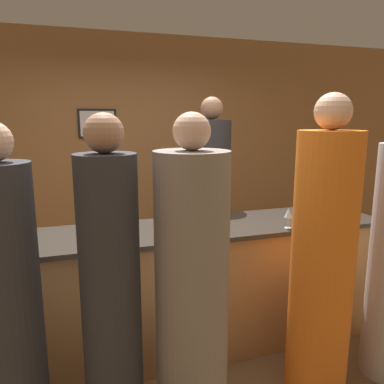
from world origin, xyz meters
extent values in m
plane|color=brown|center=(0.00, 0.00, 0.00)|extent=(14.00, 14.00, 0.00)
cube|color=olive|center=(0.00, 2.02, 1.40)|extent=(8.00, 0.06, 2.80)
cube|color=black|center=(-0.31, 1.98, 1.75)|extent=(0.44, 0.02, 0.34)
cube|color=silver|center=(-0.31, 1.97, 1.75)|extent=(0.39, 0.00, 0.29)
cube|color=#B27F4C|center=(0.00, 0.00, 0.48)|extent=(3.49, 0.61, 0.97)
cube|color=#332D28|center=(0.00, 0.00, 0.98)|extent=(3.55, 0.67, 0.03)
cylinder|color=#2D2D33|center=(0.66, 0.73, 0.90)|extent=(0.37, 0.37, 1.80)
sphere|color=#A37556|center=(0.66, 0.73, 1.90)|extent=(0.21, 0.21, 0.21)
cylinder|color=orange|center=(0.88, -0.71, 0.87)|extent=(0.40, 0.40, 1.74)
sphere|color=tan|center=(0.88, -0.71, 1.85)|extent=(0.22, 0.22, 0.22)
cylinder|color=#2D2D33|center=(-0.45, -0.76, 0.82)|extent=(0.31, 0.31, 1.64)
sphere|color=#A37556|center=(-0.45, -0.76, 1.74)|extent=(0.20, 0.20, 0.20)
cylinder|color=#2D2D33|center=(-0.95, -0.68, 0.80)|extent=(0.33, 0.33, 1.61)
cylinder|color=gray|center=(-0.03, -0.82, 0.83)|extent=(0.40, 0.40, 1.65)
sphere|color=tan|center=(-0.03, -0.82, 1.75)|extent=(0.19, 0.19, 0.19)
cylinder|color=silver|center=(0.39, 0.21, 1.10)|extent=(0.21, 0.21, 0.20)
cylinder|color=silver|center=(1.38, 0.02, 1.00)|extent=(0.05, 0.05, 0.00)
cylinder|color=silver|center=(1.38, 0.02, 1.04)|extent=(0.01, 0.01, 0.08)
cone|color=silver|center=(1.38, 0.02, 1.12)|extent=(0.07, 0.07, 0.07)
cylinder|color=silver|center=(0.90, -0.25, 1.00)|extent=(0.05, 0.05, 0.00)
cylinder|color=silver|center=(0.90, -0.25, 1.05)|extent=(0.01, 0.01, 0.08)
cone|color=silver|center=(0.90, -0.25, 1.12)|extent=(0.06, 0.06, 0.07)
cylinder|color=silver|center=(1.15, -0.20, 1.00)|extent=(0.05, 0.05, 0.00)
cylinder|color=silver|center=(1.15, -0.20, 1.05)|extent=(0.01, 0.01, 0.10)
cone|color=silver|center=(1.15, -0.20, 1.13)|extent=(0.07, 0.07, 0.06)
cylinder|color=silver|center=(1.20, -0.28, 1.00)|extent=(0.05, 0.05, 0.00)
cylinder|color=silver|center=(1.20, -0.28, 1.06)|extent=(0.01, 0.01, 0.10)
cone|color=silver|center=(1.20, -0.28, 1.14)|extent=(0.06, 0.06, 0.06)
cylinder|color=silver|center=(-0.96, -0.29, 1.00)|extent=(0.05, 0.05, 0.00)
cylinder|color=silver|center=(-0.96, -0.29, 1.05)|extent=(0.01, 0.01, 0.09)
cone|color=silver|center=(-0.96, -0.29, 1.13)|extent=(0.07, 0.07, 0.06)
camera|label=1|loc=(-0.60, -2.61, 1.81)|focal=35.00mm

